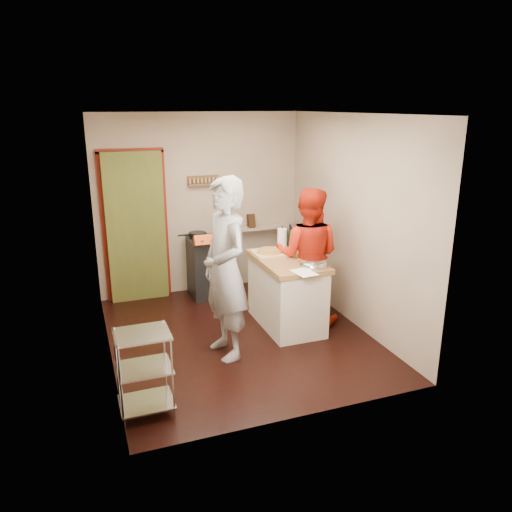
% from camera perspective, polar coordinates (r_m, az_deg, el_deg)
% --- Properties ---
extents(floor, '(3.50, 3.50, 0.00)m').
position_cam_1_polar(floor, '(6.14, -1.97, -9.08)').
color(floor, black).
rests_on(floor, ground).
extents(back_wall, '(3.00, 0.44, 2.60)m').
position_cam_1_polar(back_wall, '(7.28, -11.31, 4.22)').
color(back_wall, tan).
rests_on(back_wall, ground).
extents(left_wall, '(0.04, 3.50, 2.60)m').
position_cam_1_polar(left_wall, '(5.44, -17.30, 1.29)').
color(left_wall, tan).
rests_on(left_wall, ground).
extents(right_wall, '(0.04, 3.50, 2.60)m').
position_cam_1_polar(right_wall, '(6.31, 10.98, 3.86)').
color(right_wall, tan).
rests_on(right_wall, ground).
extents(ceiling, '(3.00, 3.50, 0.02)m').
position_cam_1_polar(ceiling, '(5.52, -2.26, 16.05)').
color(ceiling, white).
rests_on(ceiling, back_wall).
extents(stove, '(0.60, 0.63, 1.00)m').
position_cam_1_polar(stove, '(7.26, -5.17, -1.15)').
color(stove, black).
rests_on(stove, ground).
extents(wire_shelving, '(0.48, 0.40, 0.80)m').
position_cam_1_polar(wire_shelving, '(4.66, -12.66, -12.49)').
color(wire_shelving, silver).
rests_on(wire_shelving, ground).
extents(island, '(0.71, 1.29, 1.19)m').
position_cam_1_polar(island, '(6.27, 3.55, -3.91)').
color(island, beige).
rests_on(island, ground).
extents(person_stripe, '(0.59, 0.80, 2.00)m').
position_cam_1_polar(person_stripe, '(5.36, -3.52, -1.55)').
color(person_stripe, silver).
rests_on(person_stripe, ground).
extents(person_red, '(1.07, 1.02, 1.73)m').
position_cam_1_polar(person_red, '(6.33, 5.90, 0.04)').
color(person_red, red).
rests_on(person_red, ground).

